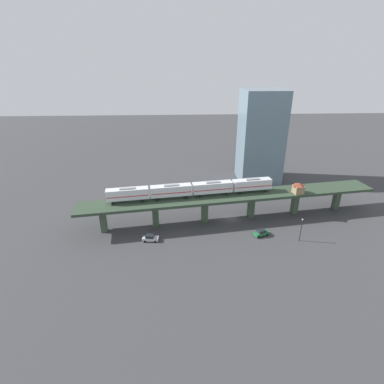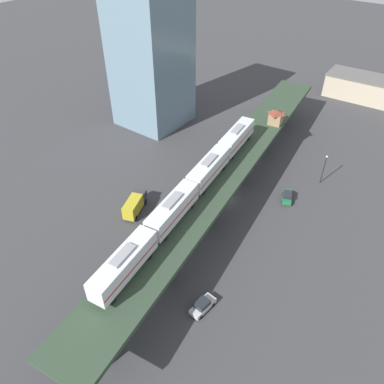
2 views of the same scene
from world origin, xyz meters
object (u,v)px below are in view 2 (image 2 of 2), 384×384
Objects in this scene: warehouse_building at (375,90)px; office_tower at (151,55)px; street_car_silver at (203,306)px; street_car_green at (287,196)px; street_lamp at (324,167)px; subway_train at (192,187)px; signal_hut at (276,117)px; delivery_truck at (135,204)px.

office_tower is at bearing -132.38° from warehouse_building.
street_car_silver and street_car_green have the same top height.
street_car_green is 10.80m from street_lamp.
subway_train reaches higher than street_car_silver.
signal_hut is 0.77× the size of street_car_green.
street_car_green is 0.63× the size of delivery_truck.
street_car_green is 30.77m from delivery_truck.
delivery_truck is at bearing -136.96° from street_car_green.
subway_train is 6.60× the size of delivery_truck.
delivery_truck is (-22.48, -20.99, 0.82)m from street_car_green.
street_car_silver is 25.78m from delivery_truck.
street_car_silver is 31.35m from street_car_green.
signal_hut is 19.51m from street_car_green.
subway_train is 23.72m from street_car_green.
street_lamp is at bearing 50.10° from delivery_truck.
street_car_green is at bearing 92.05° from street_car_silver.
delivery_truck is at bearing -129.90° from street_lamp.
office_tower reaches higher than delivery_truck.
signal_hut is 0.52× the size of street_lamp.
signal_hut is 37.42m from delivery_truck.
street_car_green is (-1.12, 31.33, 0.00)m from street_car_silver.
signal_hut is at bearing 6.11° from office_tower.
office_tower is at bearing 167.34° from street_car_green.
warehouse_building is (10.91, 45.20, -6.59)m from signal_hut.
warehouse_building reaches higher than street_car_green.
delivery_truck is at bearing -54.78° from office_tower.
signal_hut is (-0.84, 32.78, -0.74)m from subway_train.
warehouse_building is at bearing 93.59° from street_lamp.
street_car_silver is 41.31m from street_lamp.
signal_hut is 47.30m from street_car_silver.
street_lamp is at bearing 65.63° from subway_train.
subway_train is 10.94× the size of street_car_silver.
street_car_silver is 0.13× the size of office_tower.
office_tower is (-21.85, 30.95, 16.24)m from delivery_truck.
subway_train is 19.07m from street_car_silver.
office_tower is (-44.52, -48.80, 14.59)m from warehouse_building.
subway_train reaches higher than warehouse_building.
signal_hut is 0.10× the size of office_tower.
street_lamp reaches higher than delivery_truck.
warehouse_building is at bearing 82.64° from subway_train.
subway_train reaches higher than delivery_truck.
street_car_green is at bearing -12.66° from office_tower.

